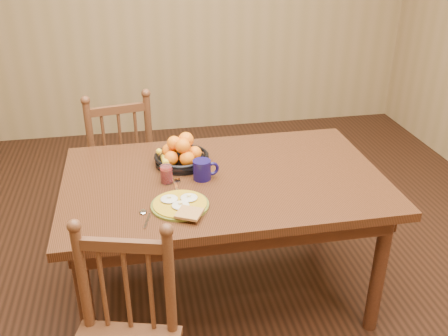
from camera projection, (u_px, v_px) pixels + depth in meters
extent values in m
cube|color=black|center=(224.00, 293.00, 2.85)|extent=(4.50, 5.00, 0.01)
cube|color=black|center=(224.00, 181.00, 2.52)|extent=(1.60, 1.00, 0.04)
cube|color=#32190E|center=(211.00, 158.00, 2.92)|extent=(1.40, 0.04, 0.10)
cube|color=#32190E|center=(242.00, 240.00, 2.19)|extent=(1.40, 0.04, 0.10)
cube|color=#32190E|center=(356.00, 181.00, 2.67)|extent=(0.04, 0.84, 0.10)
cube|color=#32190E|center=(79.00, 207.00, 2.43)|extent=(0.04, 0.84, 0.10)
cylinder|color=#32190E|center=(87.00, 310.00, 2.23)|extent=(0.07, 0.07, 0.70)
cylinder|color=#32190E|center=(378.00, 273.00, 2.46)|extent=(0.07, 0.07, 0.70)
cylinder|color=#32190E|center=(94.00, 216.00, 2.93)|extent=(0.07, 0.07, 0.70)
cylinder|color=#32190E|center=(321.00, 193.00, 3.16)|extent=(0.07, 0.07, 0.70)
cube|color=#432214|center=(119.00, 162.00, 3.34)|extent=(0.51, 0.49, 0.04)
cylinder|color=#432214|center=(142.00, 177.00, 3.65)|extent=(0.04, 0.04, 0.43)
cylinder|color=#432214|center=(92.00, 186.00, 3.53)|extent=(0.04, 0.04, 0.43)
cylinder|color=#432214|center=(153.00, 199.00, 3.37)|extent=(0.04, 0.04, 0.43)
cylinder|color=#432214|center=(99.00, 209.00, 3.25)|extent=(0.04, 0.04, 0.43)
cylinder|color=#432214|center=(149.00, 133.00, 3.13)|extent=(0.04, 0.04, 0.52)
cylinder|color=#432214|center=(91.00, 141.00, 3.01)|extent=(0.04, 0.04, 0.52)
cylinder|color=#432214|center=(121.00, 144.00, 3.09)|extent=(0.02, 0.02, 0.40)
cube|color=#432214|center=(117.00, 110.00, 2.99)|extent=(0.36, 0.09, 0.05)
cylinder|color=#432214|center=(83.00, 279.00, 1.92)|extent=(0.04, 0.04, 0.49)
cylinder|color=#432214|center=(170.00, 284.00, 1.90)|extent=(0.04, 0.04, 0.49)
cylinder|color=#432214|center=(127.00, 291.00, 1.93)|extent=(0.02, 0.02, 0.38)
cube|color=#432214|center=(122.00, 245.00, 1.83)|extent=(0.34, 0.12, 0.05)
cylinder|color=#59601E|center=(180.00, 205.00, 2.25)|extent=(0.26, 0.26, 0.01)
cylinder|color=#B38A17|center=(180.00, 204.00, 2.25)|extent=(0.24, 0.24, 0.01)
ellipsoid|color=silver|center=(169.00, 199.00, 2.27)|extent=(0.08, 0.08, 0.01)
cube|color=#F2E08C|center=(169.00, 197.00, 2.26)|extent=(0.02, 0.02, 0.01)
ellipsoid|color=silver|center=(189.00, 198.00, 2.28)|extent=(0.08, 0.08, 0.01)
cube|color=#F2E08C|center=(189.00, 195.00, 2.27)|extent=(0.02, 0.02, 0.01)
ellipsoid|color=silver|center=(181.00, 205.00, 2.22)|extent=(0.08, 0.08, 0.01)
cube|color=#F2E08C|center=(180.00, 203.00, 2.21)|extent=(0.02, 0.02, 0.01)
cube|color=brown|center=(189.00, 213.00, 2.16)|extent=(0.14, 0.14, 0.01)
cube|color=silver|center=(177.00, 189.00, 2.39)|extent=(0.01, 0.15, 0.00)
cube|color=silver|center=(177.00, 180.00, 2.47)|extent=(0.03, 0.05, 0.00)
cube|color=silver|center=(147.00, 221.00, 2.14)|extent=(0.04, 0.12, 0.00)
ellipsoid|color=silver|center=(143.00, 212.00, 2.21)|extent=(0.03, 0.04, 0.01)
cylinder|color=#100B3D|center=(202.00, 170.00, 2.47)|extent=(0.09, 0.09, 0.10)
torus|color=#100B3D|center=(212.00, 169.00, 2.48)|extent=(0.07, 0.03, 0.07)
cylinder|color=black|center=(202.00, 161.00, 2.45)|extent=(0.08, 0.08, 0.00)
cylinder|color=silver|center=(166.00, 174.00, 2.44)|extent=(0.06, 0.06, 0.09)
cylinder|color=maroon|center=(167.00, 176.00, 2.44)|extent=(0.05, 0.05, 0.07)
cylinder|color=black|center=(182.00, 162.00, 2.64)|extent=(0.28, 0.28, 0.02)
torus|color=black|center=(181.00, 156.00, 2.62)|extent=(0.29, 0.29, 0.02)
cylinder|color=black|center=(182.00, 163.00, 2.64)|extent=(0.10, 0.10, 0.01)
sphere|color=orange|center=(195.00, 153.00, 2.63)|extent=(0.07, 0.07, 0.07)
sphere|color=orange|center=(184.00, 148.00, 2.68)|extent=(0.08, 0.08, 0.08)
sphere|color=orange|center=(170.00, 151.00, 2.64)|extent=(0.08, 0.08, 0.08)
sphere|color=orange|center=(171.00, 158.00, 2.57)|extent=(0.07, 0.07, 0.07)
sphere|color=orange|center=(187.00, 159.00, 2.56)|extent=(0.08, 0.08, 0.08)
sphere|color=orange|center=(186.00, 140.00, 2.62)|extent=(0.08, 0.08, 0.08)
sphere|color=orange|center=(174.00, 143.00, 2.59)|extent=(0.07, 0.07, 0.07)
sphere|color=orange|center=(183.00, 146.00, 2.55)|extent=(0.08, 0.08, 0.08)
cylinder|color=yellow|center=(165.00, 161.00, 2.57)|extent=(0.10, 0.17, 0.07)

